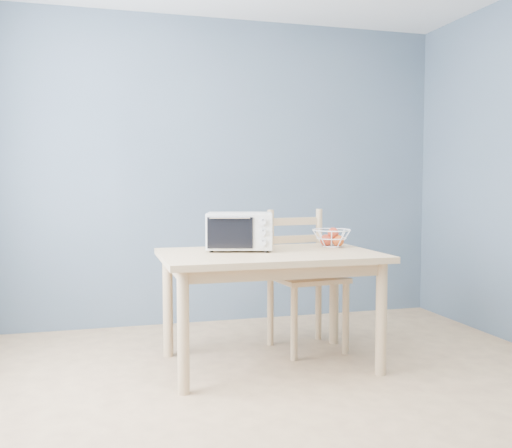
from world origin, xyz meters
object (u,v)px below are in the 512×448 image
object	(u,v)px
fruit_basket	(331,237)
toaster_oven	(237,231)
dining_chair	(304,280)
dining_table	(269,268)

from	to	relation	value
fruit_basket	toaster_oven	bearing A→B (deg)	-177.53
toaster_oven	dining_chair	size ratio (longest dim) A/B	0.49
toaster_oven	fruit_basket	world-z (taller)	toaster_oven
fruit_basket	dining_table	bearing A→B (deg)	-160.64
dining_table	dining_chair	distance (m)	0.51
dining_chair	toaster_oven	bearing A→B (deg)	-169.14
fruit_basket	dining_chair	distance (m)	0.38
toaster_oven	dining_chair	distance (m)	0.69
toaster_oven	fruit_basket	size ratio (longest dim) A/B	1.39
dining_table	toaster_oven	world-z (taller)	toaster_oven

